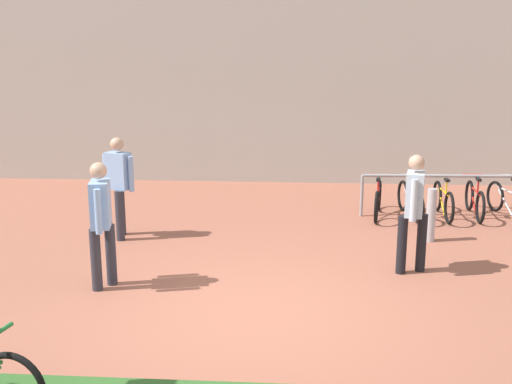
{
  "coord_description": "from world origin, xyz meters",
  "views": [
    {
      "loc": [
        0.47,
        -6.92,
        3.17
      ],
      "look_at": [
        -0.14,
        2.08,
        1.04
      ],
      "focal_mm": 43.08,
      "sensor_mm": 36.0,
      "label": 1
    }
  ],
  "objects_px": {
    "person_shirt_white": "(101,217)",
    "person_casual_tan": "(414,206)",
    "bike_rack_cluster": "(459,199)",
    "bollard_steel": "(431,215)",
    "person_shirt_blue": "(119,181)"
  },
  "relations": [
    {
      "from": "person_shirt_white",
      "to": "person_casual_tan",
      "type": "xyz_separation_m",
      "value": [
        4.23,
        0.86,
        0.0
      ]
    },
    {
      "from": "person_shirt_blue",
      "to": "person_casual_tan",
      "type": "bearing_deg",
      "value": -16.28
    },
    {
      "from": "bike_rack_cluster",
      "to": "bollard_steel",
      "type": "distance_m",
      "value": 1.78
    },
    {
      "from": "bike_rack_cluster",
      "to": "person_shirt_white",
      "type": "bearing_deg",
      "value": -145.34
    },
    {
      "from": "person_casual_tan",
      "to": "person_shirt_blue",
      "type": "bearing_deg",
      "value": 163.72
    },
    {
      "from": "bollard_steel",
      "to": "person_casual_tan",
      "type": "height_order",
      "value": "person_casual_tan"
    },
    {
      "from": "bollard_steel",
      "to": "person_shirt_blue",
      "type": "relative_size",
      "value": 0.52
    },
    {
      "from": "person_casual_tan",
      "to": "person_shirt_white",
      "type": "bearing_deg",
      "value": -168.45
    },
    {
      "from": "bike_rack_cluster",
      "to": "person_shirt_white",
      "type": "xyz_separation_m",
      "value": [
        -5.67,
        -3.92,
        0.64
      ]
    },
    {
      "from": "person_shirt_white",
      "to": "person_casual_tan",
      "type": "relative_size",
      "value": 1.0
    },
    {
      "from": "person_shirt_white",
      "to": "person_casual_tan",
      "type": "distance_m",
      "value": 4.32
    },
    {
      "from": "bollard_steel",
      "to": "person_shirt_blue",
      "type": "distance_m",
      "value": 5.25
    },
    {
      "from": "bike_rack_cluster",
      "to": "person_shirt_white",
      "type": "relative_size",
      "value": 2.18
    },
    {
      "from": "person_casual_tan",
      "to": "person_shirt_blue",
      "type": "relative_size",
      "value": 1.0
    },
    {
      "from": "bike_rack_cluster",
      "to": "person_shirt_white",
      "type": "height_order",
      "value": "person_shirt_white"
    }
  ]
}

